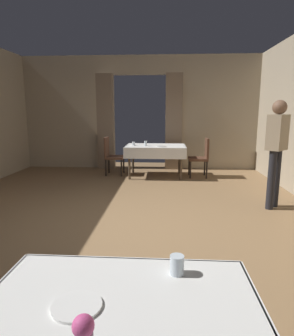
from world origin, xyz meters
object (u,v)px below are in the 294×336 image
chair_mid_right (202,156)px  person_waiter_by_doorway (277,145)px  glass_near_b (177,265)px  glass_mid_c (146,143)px  chair_mid_left (111,154)px  glass_mid_b (133,144)px  plate_near_c (77,306)px  plate_mid_a (162,146)px  dining_table_mid (156,149)px

chair_mid_right → person_waiter_by_doorway: person_waiter_by_doorway is taller
glass_near_b → glass_mid_c: 5.55m
chair_mid_left → glass_mid_b: size_ratio=10.54×
chair_mid_left → plate_near_c: chair_mid_left is taller
glass_mid_b → person_waiter_by_doorway: person_waiter_by_doorway is taller
glass_mid_b → glass_mid_c: (0.29, -0.06, 0.01)m
plate_near_c → glass_mid_c: size_ratio=1.77×
glass_near_b → glass_mid_c: size_ratio=0.82×
chair_mid_right → plate_mid_a: 1.00m
dining_table_mid → plate_near_c: plate_near_c is taller
chair_mid_left → person_waiter_by_doorway: person_waiter_by_doorway is taller
glass_near_b → plate_mid_a: bearing=91.7°
glass_mid_c → chair_mid_right: bearing=4.2°
dining_table_mid → glass_mid_c: glass_mid_c is taller
glass_mid_c → person_waiter_by_doorway: (2.21, -2.16, 0.21)m
glass_mid_c → person_waiter_by_doorway: bearing=-44.2°
plate_near_c → glass_mid_c: 5.80m
glass_mid_b → glass_mid_c: bearing=-12.3°
glass_mid_b → person_waiter_by_doorway: bearing=-41.5°
plate_near_c → glass_mid_b: size_ratio=2.37×
glass_near_b → plate_mid_a: (-0.16, 5.39, -0.04)m
dining_table_mid → plate_mid_a: 0.29m
dining_table_mid → plate_mid_a: size_ratio=6.09×
chair_mid_right → chair_mid_left: 2.19m
person_waiter_by_doorway → chair_mid_left: bearing=142.4°
chair_mid_right → glass_near_b: chair_mid_right is taller
chair_mid_left → glass_mid_c: size_ratio=7.87×
plate_near_c → plate_mid_a: size_ratio=0.90×
dining_table_mid → chair_mid_left: (-1.09, 0.11, -0.15)m
plate_mid_a → person_waiter_by_doorway: 2.75m
plate_near_c → glass_mid_b: glass_mid_b is taller
chair_mid_right → plate_near_c: size_ratio=4.44×
plate_near_c → person_waiter_by_doorway: bearing=60.1°
glass_mid_b → glass_mid_c: glass_mid_c is taller
chair_mid_right → plate_near_c: (-1.21, -5.90, 0.24)m
glass_mid_b → glass_mid_c: size_ratio=0.75×
plate_near_c → glass_mid_c: glass_mid_c is taller
chair_mid_left → plate_mid_a: (1.24, -0.34, 0.24)m
dining_table_mid → plate_mid_a: bearing=-57.7°
plate_near_c → person_waiter_by_doorway: size_ratio=0.12×
chair_mid_left → glass_near_b: (1.40, -5.74, 0.28)m
chair_mid_left → plate_mid_a: chair_mid_left is taller
dining_table_mid → chair_mid_right: 1.10m
glass_mid_b → glass_near_b: bearing=-81.5°
plate_near_c → plate_mid_a: same height
glass_near_b → glass_mid_b: size_ratio=1.10×
chair_mid_left → glass_mid_c: bearing=-14.0°
chair_mid_right → chair_mid_left: (-2.19, 0.12, 0.00)m
dining_table_mid → person_waiter_by_doorway: 3.02m
chair_mid_left → person_waiter_by_doorway: size_ratio=0.54×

